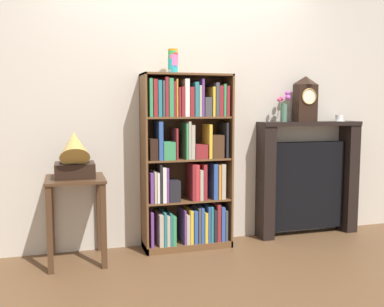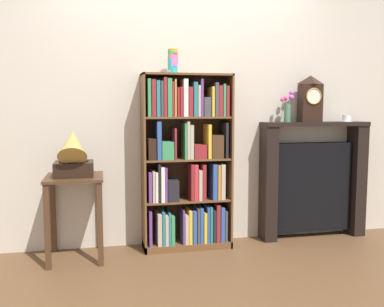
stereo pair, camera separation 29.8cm
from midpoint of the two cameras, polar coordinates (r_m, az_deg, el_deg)
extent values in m
cube|color=brown|center=(3.96, -2.37, -12.96)|extent=(7.83, 6.40, 0.02)
cube|color=beige|center=(4.09, -1.52, 6.37)|extent=(4.83, 0.08, 2.60)
cube|color=brown|center=(3.83, -8.60, -1.36)|extent=(0.02, 0.30, 1.58)
cube|color=brown|center=(4.01, 2.55, -0.96)|extent=(0.02, 0.30, 1.58)
cube|color=#4C311C|center=(4.04, -3.39, -0.90)|extent=(0.80, 0.01, 1.58)
cube|color=brown|center=(3.88, -2.96, 10.35)|extent=(0.80, 0.30, 0.02)
cube|color=brown|center=(4.07, -2.84, -11.83)|extent=(0.80, 0.30, 0.06)
cube|color=#663884|center=(3.93, -7.78, -9.68)|extent=(0.02, 0.24, 0.31)
cube|color=#B2A893|center=(3.95, -6.61, -9.79)|extent=(0.04, 0.26, 0.28)
cube|color=teal|center=(3.96, -6.11, -9.62)|extent=(0.02, 0.26, 0.30)
cube|color=#B2A893|center=(3.96, -5.68, -9.87)|extent=(0.03, 0.24, 0.27)
cube|color=teal|center=(3.96, -5.30, -9.69)|extent=(0.02, 0.25, 0.29)
cube|color=#388E56|center=(3.95, -4.83, -9.94)|extent=(0.03, 0.21, 0.26)
cube|color=#663884|center=(3.98, -3.49, -9.45)|extent=(0.02, 0.24, 0.31)
cube|color=#B2A893|center=(3.99, -3.11, -9.71)|extent=(0.03, 0.25, 0.27)
cube|color=gold|center=(3.99, -2.61, -9.46)|extent=(0.03, 0.23, 0.30)
cube|color=#2D519E|center=(3.99, -2.01, -9.50)|extent=(0.03, 0.21, 0.30)
cube|color=#424247|center=(4.01, -1.57, -9.27)|extent=(0.02, 0.23, 0.32)
cube|color=#2D519E|center=(4.02, -1.18, -9.21)|extent=(0.03, 0.24, 0.32)
cube|color=gold|center=(4.02, -0.65, -9.53)|extent=(0.03, 0.21, 0.28)
cube|color=#2D519E|center=(4.02, -0.25, -9.17)|extent=(0.02, 0.21, 0.33)
cube|color=teal|center=(4.04, 0.07, -9.08)|extent=(0.02, 0.23, 0.33)
cube|color=black|center=(4.05, 0.50, -9.27)|extent=(0.03, 0.23, 0.30)
cube|color=maroon|center=(4.06, 0.93, -8.88)|extent=(0.03, 0.25, 0.34)
cube|color=#2D519E|center=(4.06, 1.59, -9.09)|extent=(0.03, 0.21, 0.32)
cube|color=#424247|center=(4.07, 2.01, -9.27)|extent=(0.02, 0.21, 0.28)
cube|color=brown|center=(3.96, -2.87, -6.12)|extent=(0.76, 0.28, 0.02)
cube|color=#663884|center=(3.82, -7.79, -4.44)|extent=(0.03, 0.20, 0.27)
cube|color=#B2A893|center=(3.83, -7.34, -4.34)|extent=(0.02, 0.21, 0.27)
cube|color=white|center=(3.85, -6.99, -4.35)|extent=(0.02, 0.23, 0.27)
cube|color=black|center=(3.84, -6.65, -3.82)|extent=(0.02, 0.23, 0.34)
cube|color=white|center=(3.84, -6.18, -4.02)|extent=(0.03, 0.21, 0.31)
cube|color=#663884|center=(3.85, -5.76, -4.04)|extent=(0.02, 0.22, 0.30)
cube|color=black|center=(3.86, -4.76, -4.89)|extent=(0.10, 0.18, 0.19)
cube|color=maroon|center=(3.90, -2.33, -3.71)|extent=(0.03, 0.21, 0.33)
cube|color=#C63338|center=(3.93, -1.94, -3.66)|extent=(0.03, 0.26, 0.33)
cube|color=#B2A893|center=(3.93, -1.35, -4.03)|extent=(0.03, 0.23, 0.28)
cube|color=maroon|center=(3.94, -0.91, -3.64)|extent=(0.03, 0.25, 0.32)
cube|color=#2D519E|center=(3.95, 0.58, -3.62)|extent=(0.04, 0.21, 0.32)
cube|color=orange|center=(3.98, 0.99, -3.59)|extent=(0.02, 0.26, 0.31)
cube|color=#B2A893|center=(3.98, 1.55, -3.56)|extent=(0.04, 0.23, 0.32)
cube|color=brown|center=(3.89, -2.90, -0.72)|extent=(0.76, 0.28, 0.02)
cube|color=black|center=(3.78, -7.56, 0.58)|extent=(0.07, 0.21, 0.19)
cube|color=#2D519E|center=(3.81, -6.74, 1.75)|extent=(0.04, 0.26, 0.33)
cube|color=#388E56|center=(3.81, -5.53, 0.42)|extent=(0.10, 0.21, 0.16)
cube|color=maroon|center=(3.84, -4.64, 1.35)|extent=(0.02, 0.26, 0.27)
cube|color=#388E56|center=(3.84, -3.24, 1.68)|extent=(0.02, 0.21, 0.32)
cube|color=#B2A893|center=(3.85, -2.94, 1.82)|extent=(0.02, 0.24, 0.33)
cube|color=#B2A893|center=(3.87, -2.55, 1.61)|extent=(0.03, 0.26, 0.30)
cube|color=maroon|center=(3.87, -1.30, 0.31)|extent=(0.11, 0.20, 0.13)
cube|color=gold|center=(3.89, -0.17, 1.67)|extent=(0.03, 0.22, 0.30)
cube|color=#472D1C|center=(3.91, 0.91, 0.97)|extent=(0.11, 0.20, 0.21)
cube|color=black|center=(3.95, 1.99, 1.83)|extent=(0.02, 0.24, 0.32)
cube|color=brown|center=(3.87, -2.93, 4.80)|extent=(0.76, 0.28, 0.02)
cube|color=#388E56|center=(3.77, -7.99, 7.31)|extent=(0.03, 0.22, 0.32)
cube|color=maroon|center=(3.77, -7.42, 7.27)|extent=(0.03, 0.22, 0.32)
cube|color=teal|center=(3.79, -6.87, 7.21)|extent=(0.03, 0.25, 0.31)
cube|color=#424247|center=(3.78, -6.33, 7.20)|extent=(0.02, 0.21, 0.31)
cube|color=maroon|center=(3.79, -5.93, 7.43)|extent=(0.03, 0.22, 0.34)
cube|color=#388E56|center=(3.79, -5.34, 7.37)|extent=(0.04, 0.21, 0.33)
cube|color=maroon|center=(3.80, -4.90, 7.17)|extent=(0.02, 0.21, 0.30)
cube|color=orange|center=(3.82, -4.65, 7.32)|extent=(0.02, 0.25, 0.32)
cube|color=maroon|center=(3.82, -4.28, 6.80)|extent=(0.02, 0.24, 0.25)
cube|color=maroon|center=(3.83, -3.86, 6.84)|extent=(0.03, 0.25, 0.26)
cube|color=white|center=(3.85, -3.35, 7.35)|extent=(0.04, 0.26, 0.33)
cube|color=maroon|center=(3.84, -2.65, 6.84)|extent=(0.04, 0.23, 0.26)
cube|color=teal|center=(3.87, -2.07, 7.16)|extent=(0.03, 0.26, 0.30)
cube|color=#B2A893|center=(3.88, -1.61, 6.95)|extent=(0.02, 0.26, 0.27)
cube|color=#663884|center=(3.87, -1.22, 7.35)|extent=(0.02, 0.24, 0.33)
cube|color=#424247|center=(3.87, -0.46, 6.20)|extent=(0.06, 0.21, 0.17)
cube|color=gold|center=(3.89, 0.24, 6.87)|extent=(0.02, 0.22, 0.26)
cube|color=#424247|center=(3.92, 0.63, 7.13)|extent=(0.03, 0.26, 0.30)
cube|color=maroon|center=(3.92, 1.20, 6.93)|extent=(0.04, 0.23, 0.27)
cube|color=#388E56|center=(3.93, 1.63, 7.04)|extent=(0.02, 0.25, 0.29)
cube|color=maroon|center=(3.94, 2.05, 6.92)|extent=(0.03, 0.24, 0.27)
cylinder|color=#28B2B7|center=(3.86, -4.78, 11.19)|extent=(0.09, 0.09, 0.09)
cylinder|color=white|center=(3.86, -4.81, 11.44)|extent=(0.09, 0.09, 0.09)
cylinder|color=#28B2B7|center=(3.86, -4.83, 11.70)|extent=(0.09, 0.09, 0.09)
cylinder|color=blue|center=(3.87, -4.80, 11.95)|extent=(0.09, 0.09, 0.09)
cylinder|color=pink|center=(3.87, -4.79, 12.20)|extent=(0.09, 0.09, 0.09)
cylinder|color=red|center=(3.87, -4.78, 12.45)|extent=(0.09, 0.09, 0.09)
cylinder|color=green|center=(3.87, -4.81, 12.70)|extent=(0.09, 0.09, 0.09)
cylinder|color=orange|center=(3.87, -4.81, 12.95)|extent=(0.09, 0.09, 0.09)
cube|color=#472D1C|center=(3.70, -17.47, -3.23)|extent=(0.47, 0.51, 0.02)
cube|color=#472D1C|center=(3.57, -20.67, -9.53)|extent=(0.04, 0.04, 0.69)
cube|color=#472D1C|center=(3.56, -14.02, -9.35)|extent=(0.04, 0.04, 0.69)
cube|color=#472D1C|center=(4.00, -20.21, -7.83)|extent=(0.04, 0.04, 0.69)
cube|color=#472D1C|center=(4.00, -14.29, -7.66)|extent=(0.04, 0.04, 0.69)
cube|color=black|center=(3.69, -17.51, -2.13)|extent=(0.32, 0.28, 0.12)
cylinder|color=black|center=(3.69, -17.54, -1.10)|extent=(0.24, 0.24, 0.01)
cylinder|color=#B79347|center=(3.64, -17.57, -0.80)|extent=(0.03, 0.03, 0.06)
cone|color=#B79347|center=(3.58, -17.65, 1.13)|extent=(0.23, 0.35, 0.35)
cube|color=black|center=(4.39, 13.49, 3.87)|extent=(1.06, 0.22, 0.04)
cube|color=black|center=(4.23, 7.74, -3.88)|extent=(0.12, 0.20, 1.10)
cube|color=black|center=(4.69, 18.31, -3.14)|extent=(0.12, 0.20, 1.10)
cube|color=black|center=(4.48, 13.07, -4.14)|extent=(0.78, 0.11, 0.88)
cube|color=black|center=(4.35, 12.87, 6.51)|extent=(0.21, 0.13, 0.36)
pyramid|color=black|center=(4.36, 12.94, 9.42)|extent=(0.21, 0.13, 0.08)
cylinder|color=silver|center=(4.30, 13.34, 7.37)|extent=(0.14, 0.01, 0.14)
torus|color=#B79347|center=(4.29, 13.36, 7.37)|extent=(0.16, 0.01, 0.16)
cylinder|color=#4C7A60|center=(4.25, 10.09, 5.35)|extent=(0.06, 0.06, 0.18)
cylinder|color=#4C753D|center=(4.24, 10.39, 5.82)|extent=(0.02, 0.05, 0.22)
sphere|color=#B24CB7|center=(4.22, 10.62, 7.29)|extent=(0.05, 0.05, 0.05)
cylinder|color=#4C753D|center=(4.23, 9.69, 5.69)|extent=(0.05, 0.02, 0.20)
sphere|color=#EA4275|center=(4.21, 9.46, 7.04)|extent=(0.04, 0.04, 0.04)
cylinder|color=#4C753D|center=(4.26, 9.89, 5.77)|extent=(0.01, 0.04, 0.21)
sphere|color=#EA4275|center=(4.27, 9.82, 7.19)|extent=(0.04, 0.04, 0.04)
cylinder|color=#4C753D|center=(4.27, 10.26, 6.11)|extent=(0.07, 0.03, 0.26)
sphere|color=#B24CB7|center=(4.30, 10.61, 7.86)|extent=(0.05, 0.05, 0.05)
cylinder|color=white|center=(4.56, 17.11, 4.14)|extent=(0.12, 0.12, 0.01)
cylinder|color=white|center=(4.56, 17.13, 4.55)|extent=(0.08, 0.08, 0.06)
torus|color=white|center=(4.59, 17.63, 4.58)|extent=(0.04, 0.01, 0.04)
camera|label=1|loc=(0.15, -92.18, -0.24)|focal=40.26mm
camera|label=2|loc=(0.15, 87.82, 0.24)|focal=40.26mm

